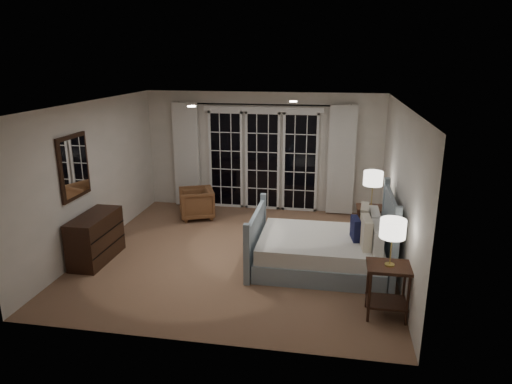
% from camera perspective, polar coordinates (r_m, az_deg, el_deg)
% --- Properties ---
extents(floor, '(5.00, 5.00, 0.00)m').
position_cam_1_polar(floor, '(7.74, -2.13, -7.76)').
color(floor, '#836146').
rests_on(floor, ground).
extents(ceiling, '(5.00, 5.00, 0.00)m').
position_cam_1_polar(ceiling, '(7.09, -2.35, 10.98)').
color(ceiling, silver).
rests_on(ceiling, wall_back).
extents(wall_left, '(0.02, 5.00, 2.50)m').
position_cam_1_polar(wall_left, '(8.20, -19.59, 1.92)').
color(wall_left, beige).
rests_on(wall_left, floor).
extents(wall_right, '(0.02, 5.00, 2.50)m').
position_cam_1_polar(wall_right, '(7.23, 17.51, 0.23)').
color(wall_right, beige).
rests_on(wall_right, floor).
extents(wall_back, '(5.00, 0.02, 2.50)m').
position_cam_1_polar(wall_back, '(9.71, 0.86, 5.04)').
color(wall_back, beige).
rests_on(wall_back, floor).
extents(wall_front, '(5.00, 0.02, 2.50)m').
position_cam_1_polar(wall_front, '(5.03, -8.23, -6.27)').
color(wall_front, beige).
rests_on(wall_front, floor).
extents(french_doors, '(2.50, 0.04, 2.20)m').
position_cam_1_polar(french_doors, '(9.70, 0.81, 4.07)').
color(french_doors, black).
rests_on(french_doors, wall_back).
extents(curtain_rod, '(3.50, 0.03, 0.03)m').
position_cam_1_polar(curtain_rod, '(9.46, 0.79, 10.87)').
color(curtain_rod, black).
rests_on(curtain_rod, wall_back).
extents(curtain_left, '(0.55, 0.10, 2.25)m').
position_cam_1_polar(curtain_left, '(10.01, -8.66, 4.62)').
color(curtain_left, silver).
rests_on(curtain_left, curtain_rod).
extents(curtain_right, '(0.55, 0.10, 2.25)m').
position_cam_1_polar(curtain_right, '(9.50, 10.64, 3.88)').
color(curtain_right, silver).
rests_on(curtain_right, curtain_rod).
extents(downlight_a, '(0.12, 0.12, 0.01)m').
position_cam_1_polar(downlight_a, '(7.56, 4.68, 11.21)').
color(downlight_a, white).
rests_on(downlight_a, ceiling).
extents(downlight_b, '(0.12, 0.12, 0.01)m').
position_cam_1_polar(downlight_b, '(6.86, -8.06, 10.56)').
color(downlight_b, white).
rests_on(downlight_b, ceiling).
extents(bed, '(2.09, 1.49, 1.21)m').
position_cam_1_polar(bed, '(7.23, 8.56, -7.06)').
color(bed, gray).
rests_on(bed, floor).
extents(nightstand_left, '(0.55, 0.44, 0.71)m').
position_cam_1_polar(nightstand_left, '(6.06, 16.16, -10.83)').
color(nightstand_left, '#321710').
rests_on(nightstand_left, floor).
extents(nightstand_right, '(0.50, 0.40, 0.65)m').
position_cam_1_polar(nightstand_right, '(8.36, 14.08, -3.26)').
color(nightstand_right, '#321710').
rests_on(nightstand_right, floor).
extents(lamp_left, '(0.31, 0.31, 0.60)m').
position_cam_1_polar(lamp_left, '(5.77, 16.73, -4.45)').
color(lamp_left, tan).
rests_on(lamp_left, nightstand_left).
extents(lamp_right, '(0.33, 0.33, 0.65)m').
position_cam_1_polar(lamp_right, '(8.14, 14.44, 1.62)').
color(lamp_right, tan).
rests_on(lamp_right, nightstand_right).
extents(armchair, '(0.88, 0.87, 0.62)m').
position_cam_1_polar(armchair, '(9.41, -7.46, -1.40)').
color(armchair, brown).
rests_on(armchair, floor).
extents(dresser, '(0.46, 1.09, 0.77)m').
position_cam_1_polar(dresser, '(7.82, -19.40, -5.42)').
color(dresser, '#321710').
rests_on(dresser, floor).
extents(mirror, '(0.05, 0.85, 1.00)m').
position_cam_1_polar(mirror, '(7.61, -21.79, 2.93)').
color(mirror, '#321710').
rests_on(mirror, wall_left).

